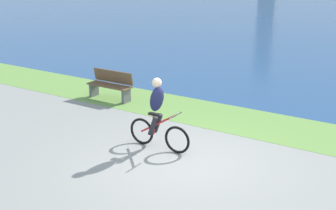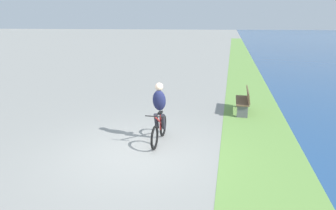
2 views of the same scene
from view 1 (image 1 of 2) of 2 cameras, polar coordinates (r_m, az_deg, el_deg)
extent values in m
plane|color=gray|center=(9.52, 1.88, -7.52)|extent=(300.00, 300.00, 0.00)
cube|color=#6B9947|center=(12.10, 9.40, -1.96)|extent=(120.00, 2.12, 0.01)
torus|color=black|center=(9.83, 1.20, -4.58)|extent=(0.65, 0.06, 0.65)
torus|color=black|center=(10.33, -3.46, -3.44)|extent=(0.65, 0.06, 0.65)
cylinder|color=red|center=(9.98, -1.32, -2.44)|extent=(0.95, 0.04, 0.61)
cylinder|color=red|center=(10.06, -1.90, -2.58)|extent=(0.04, 0.04, 0.47)
cube|color=black|center=(9.97, -1.91, -1.20)|extent=(0.24, 0.10, 0.05)
cylinder|color=black|center=(9.64, 0.97, -1.37)|extent=(0.03, 0.52, 0.03)
ellipsoid|color=#1E234C|center=(9.80, -1.46, 0.79)|extent=(0.40, 0.36, 0.65)
sphere|color=beige|center=(9.69, -1.48, 2.94)|extent=(0.22, 0.22, 0.22)
cylinder|color=#26262D|center=(10.10, -1.35, -2.37)|extent=(0.27, 0.11, 0.49)
cylinder|color=#26262D|center=(9.95, -1.99, -2.71)|extent=(0.27, 0.11, 0.49)
cube|color=brown|center=(13.74, -7.67, 2.54)|extent=(1.50, 0.45, 0.04)
cube|color=brown|center=(13.82, -7.19, 3.73)|extent=(1.50, 0.11, 0.40)
cube|color=#595960|center=(13.41, -5.49, 1.23)|extent=(0.08, 0.37, 0.45)
cube|color=#595960|center=(14.22, -9.65, 2.04)|extent=(0.08, 0.37, 0.45)
camera|label=2|loc=(9.87, 45.03, 7.65)|focal=30.75mm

